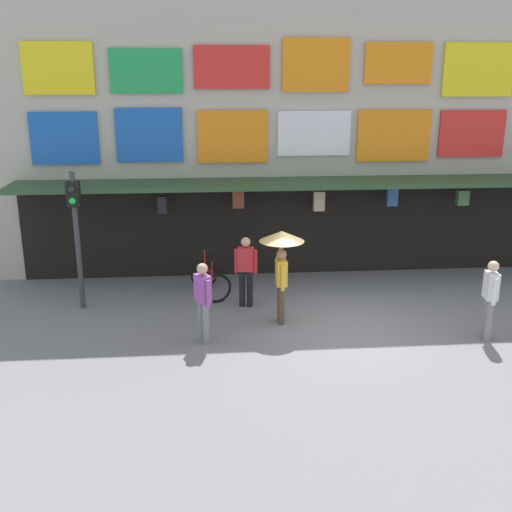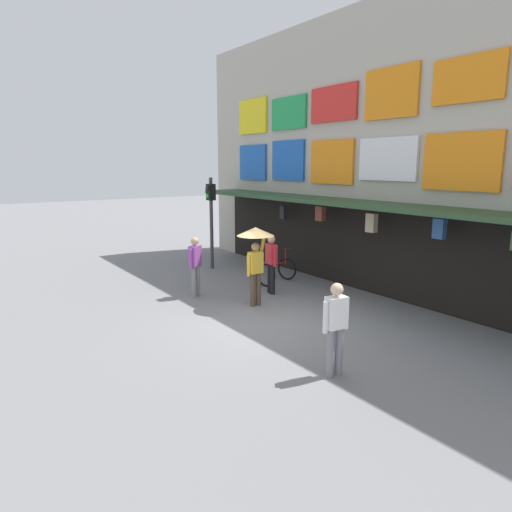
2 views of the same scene
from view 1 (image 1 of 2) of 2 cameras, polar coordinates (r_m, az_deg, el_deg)
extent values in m
plane|color=slate|center=(13.09, 8.10, -6.95)|extent=(80.00, 80.00, 0.00)
cube|color=#B2AD9E|center=(16.56, 5.13, 12.43)|extent=(18.00, 1.20, 8.00)
cube|color=#2D4C2D|center=(15.46, 5.82, 6.88)|extent=(15.30, 1.40, 0.12)
cube|color=yellow|center=(16.01, -18.23, 16.52)|extent=(1.71, 0.08, 1.24)
cube|color=green|center=(15.68, -10.37, 16.83)|extent=(1.77, 0.08, 1.06)
cube|color=red|center=(15.64, -2.31, 17.41)|extent=(1.89, 0.08, 1.04)
cube|color=orange|center=(15.88, 5.69, 17.54)|extent=(1.69, 0.08, 1.30)
cube|color=orange|center=(16.38, 13.31, 17.32)|extent=(1.73, 0.08, 1.02)
cube|color=yellow|center=(17.13, 20.28, 16.20)|extent=(1.84, 0.08, 1.33)
cube|color=blue|center=(16.08, -17.69, 10.55)|extent=(1.67, 0.08, 1.29)
cube|color=blue|center=(15.75, -10.07, 11.19)|extent=(1.67, 0.08, 1.34)
cube|color=orange|center=(15.71, -2.23, 11.22)|extent=(1.79, 0.08, 1.32)
cube|color=white|center=(15.94, 5.51, 11.48)|extent=(1.89, 0.08, 1.14)
cube|color=orange|center=(16.45, 12.89, 11.03)|extent=(1.93, 0.08, 1.33)
cube|color=red|center=(17.20, 19.73, 10.83)|extent=(1.77, 0.08, 1.21)
cylinder|color=black|center=(15.53, -8.92, 6.08)|extent=(0.02, 0.02, 0.27)
cube|color=#232328|center=(15.60, -8.86, 4.80)|extent=(0.23, 0.14, 0.44)
cylinder|color=black|center=(15.40, -1.71, 6.43)|extent=(0.02, 0.02, 0.14)
cube|color=brown|center=(15.45, -1.70, 5.37)|extent=(0.29, 0.17, 0.44)
cylinder|color=black|center=(15.56, 6.01, 6.40)|extent=(0.02, 0.02, 0.17)
cube|color=tan|center=(15.62, 5.97, 5.19)|extent=(0.28, 0.17, 0.50)
cylinder|color=black|center=(16.13, 12.81, 6.51)|extent=(0.02, 0.02, 0.13)
cube|color=#2D5693|center=(16.18, 12.74, 5.47)|extent=(0.28, 0.17, 0.47)
cylinder|color=black|center=(16.70, 19.05, 6.23)|extent=(0.02, 0.02, 0.20)
cube|color=#477042|center=(16.75, 18.95, 5.25)|extent=(0.30, 0.18, 0.39)
cube|color=black|center=(16.39, 5.25, 2.64)|extent=(15.30, 0.04, 2.50)
cylinder|color=#38383D|center=(14.24, -16.52, 1.29)|extent=(0.12, 0.12, 3.20)
cube|color=black|center=(14.00, -16.89, 5.63)|extent=(0.29, 0.25, 0.56)
sphere|color=black|center=(13.85, -17.05, 6.05)|extent=(0.15, 0.15, 0.15)
sphere|color=#19DB3D|center=(13.90, -16.96, 5.00)|extent=(0.15, 0.15, 0.15)
torus|color=black|center=(15.38, -4.92, -1.77)|extent=(0.71, 0.25, 0.72)
torus|color=black|center=(14.38, -3.72, -3.07)|extent=(0.71, 0.25, 0.72)
cylinder|color=#B21E1E|center=(14.79, -4.36, -1.48)|extent=(0.32, 0.97, 0.05)
cylinder|color=#B21E1E|center=(14.59, -4.19, -1.04)|extent=(0.04, 0.04, 0.35)
cube|color=black|center=(14.53, -4.21, -0.33)|extent=(0.15, 0.22, 0.06)
cylinder|color=#B21E1E|center=(15.17, -4.87, -0.36)|extent=(0.04, 0.04, 0.50)
cylinder|color=black|center=(15.10, -4.89, 0.55)|extent=(0.43, 0.15, 0.04)
cylinder|color=gray|center=(12.37, -5.18, -6.09)|extent=(0.14, 0.14, 0.88)
cylinder|color=gray|center=(12.22, -4.77, -6.36)|extent=(0.14, 0.14, 0.88)
cube|color=#9E4CA8|center=(12.04, -5.06, -3.07)|extent=(0.37, 0.42, 0.56)
sphere|color=tan|center=(11.90, -5.11, -1.21)|extent=(0.22, 0.22, 0.22)
cylinder|color=#9E4CA8|center=(12.23, -5.56, -2.99)|extent=(0.09, 0.09, 0.56)
cylinder|color=#9E4CA8|center=(11.87, -4.53, -3.59)|extent=(0.09, 0.09, 0.56)
cylinder|color=black|center=(14.10, -1.33, -3.09)|extent=(0.14, 0.14, 0.88)
cylinder|color=black|center=(14.08, -0.60, -3.12)|extent=(0.14, 0.14, 0.88)
cube|color=red|center=(13.87, -0.98, -0.31)|extent=(0.39, 0.28, 0.56)
sphere|color=tan|center=(13.75, -0.98, 1.33)|extent=(0.22, 0.22, 0.22)
cylinder|color=red|center=(13.91, -1.87, -0.48)|extent=(0.09, 0.09, 0.56)
cylinder|color=red|center=(13.86, -0.07, -0.53)|extent=(0.09, 0.09, 0.56)
cylinder|color=gray|center=(13.35, 20.91, -5.42)|extent=(0.14, 0.14, 0.88)
cylinder|color=gray|center=(13.19, 21.15, -5.71)|extent=(0.14, 0.14, 0.88)
cube|color=white|center=(13.03, 21.35, -2.63)|extent=(0.26, 0.38, 0.56)
sphere|color=beige|center=(12.91, 21.55, -0.91)|extent=(0.22, 0.22, 0.22)
cylinder|color=white|center=(13.24, 21.03, -2.52)|extent=(0.09, 0.09, 0.56)
cylinder|color=white|center=(12.85, 21.64, -3.16)|extent=(0.09, 0.09, 0.56)
cylinder|color=brown|center=(13.11, 2.43, -4.68)|extent=(0.14, 0.14, 0.88)
cylinder|color=brown|center=(13.27, 2.31, -4.40)|extent=(0.14, 0.14, 0.88)
cube|color=gold|center=(12.95, 2.41, -1.57)|extent=(0.23, 0.37, 0.56)
sphere|color=#A87A5B|center=(12.82, 2.43, 0.17)|extent=(0.22, 0.22, 0.22)
cylinder|color=gold|center=(12.76, 2.55, -2.09)|extent=(0.09, 0.09, 0.56)
cylinder|color=gold|center=(13.04, 2.29, 0.40)|extent=(0.23, 0.09, 0.48)
cylinder|color=#4C3823|center=(13.01, 2.29, 0.84)|extent=(0.02, 0.02, 0.55)
cone|color=#E0B770|center=(12.72, 2.45, 1.90)|extent=(0.96, 0.96, 0.22)
camera|label=2|loc=(12.45, 57.62, 1.68)|focal=32.10mm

